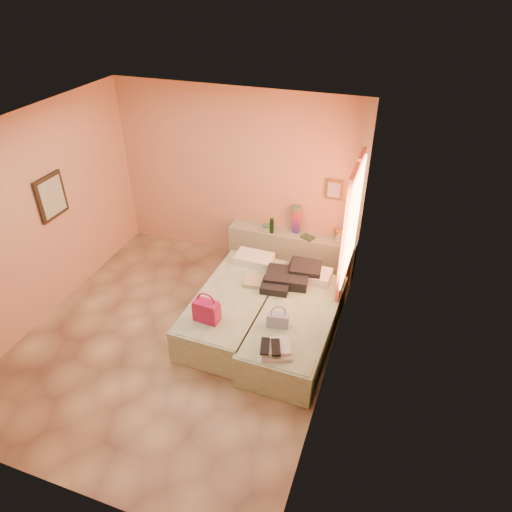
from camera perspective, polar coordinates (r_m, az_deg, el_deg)
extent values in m
plane|color=tan|center=(6.37, -9.60, -9.96)|extent=(4.50, 4.50, 0.00)
cube|color=tan|center=(7.30, -2.41, 9.77)|extent=(4.00, 0.02, 2.80)
cube|color=tan|center=(6.66, -26.19, 3.71)|extent=(0.02, 4.50, 2.80)
cube|color=tan|center=(4.94, 9.82, -3.47)|extent=(0.02, 4.50, 2.80)
cube|color=white|center=(4.91, -12.71, 14.53)|extent=(4.00, 4.50, 0.02)
cube|color=#FED99D|center=(5.94, 12.04, 4.24)|extent=(0.02, 1.10, 1.40)
cube|color=#E35736|center=(5.99, 11.05, 0.73)|extent=(0.05, 0.55, 2.20)
cube|color=#E35736|center=(6.51, 11.97, 3.43)|extent=(0.05, 0.45, 2.20)
cube|color=black|center=(6.80, -24.23, 6.76)|extent=(0.04, 0.50, 0.60)
cube|color=#BD8A3F|center=(6.87, 9.74, 8.21)|extent=(0.25, 0.04, 0.30)
cube|color=gray|center=(7.41, 4.40, 0.66)|extent=(2.05, 0.30, 0.65)
cube|color=beige|center=(6.36, -2.69, -6.45)|extent=(0.94, 2.02, 0.50)
cube|color=beige|center=(6.08, 4.93, -8.86)|extent=(0.94, 2.02, 0.50)
cylinder|color=#143719|center=(7.19, 1.98, 3.80)|extent=(0.08, 0.08, 0.25)
cube|color=#AE154B|center=(7.18, 5.12, 4.56)|extent=(0.11, 0.11, 0.45)
cylinder|color=#48855A|center=(7.40, 1.27, 3.81)|extent=(0.15, 0.15, 0.03)
cube|color=#264730|center=(7.13, 6.46, 2.33)|extent=(0.23, 0.20, 0.03)
cube|color=silver|center=(7.11, 10.37, 2.76)|extent=(0.21, 0.21, 0.23)
cube|color=#AE154B|center=(5.73, -6.19, -6.77)|extent=(0.33, 0.20, 0.30)
cube|color=tan|center=(6.36, 0.09, -3.25)|extent=(0.37, 0.31, 0.06)
cube|color=black|center=(6.35, 4.38, -2.67)|extent=(0.74, 0.74, 0.19)
cube|color=#3B508D|center=(5.66, 2.74, -8.01)|extent=(0.29, 0.16, 0.18)
cube|color=silver|center=(5.34, 2.55, -11.63)|extent=(0.43, 0.40, 0.10)
cube|color=black|center=(5.27, 1.77, -11.36)|extent=(0.26, 0.31, 0.03)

